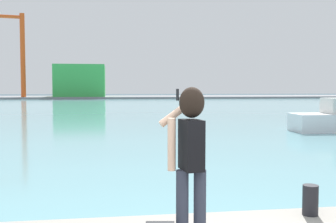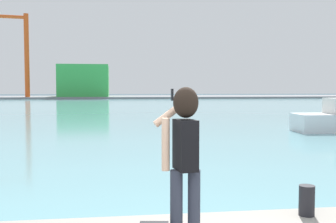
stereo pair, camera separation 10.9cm
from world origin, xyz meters
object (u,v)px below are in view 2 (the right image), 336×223
harbor_bollard (307,200)px  warehouse_left (85,81)px  port_crane (23,48)px  person_photographer (184,148)px

harbor_bollard → warehouse_left: (-9.30, 88.46, 3.24)m
warehouse_left → port_crane: bearing=-153.2°
person_photographer → harbor_bollard: person_photographer is taller
person_photographer → port_crane: port_crane is taller
person_photographer → warehouse_left: size_ratio=0.13×
harbor_bollard → port_crane: (-21.50, 82.29, 9.93)m
person_photographer → warehouse_left: warehouse_left is taller
harbor_bollard → port_crane: port_crane is taller
person_photographer → harbor_bollard: (1.82, 0.71, -0.86)m
person_photographer → warehouse_left: 89.51m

